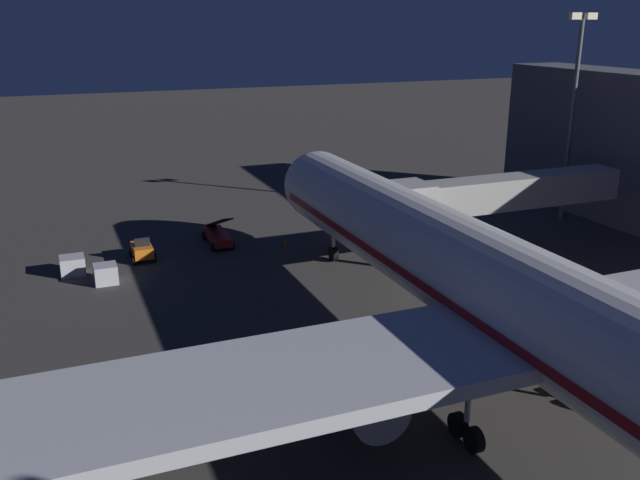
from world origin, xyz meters
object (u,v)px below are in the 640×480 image
Objects in this scene: airliner_at_gate at (555,325)px; jet_bridge at (489,194)px; pushback_tug at (142,250)px; traffic_cone_nose_port at (332,236)px; baggage_container_near_belt at (73,266)px; baggage_container_mid_row at (106,274)px; traffic_cone_nose_starboard at (286,241)px; belt_loader at (218,235)px; apron_floodlight_mast at (573,105)px.

airliner_at_gate reaches higher than jet_bridge.
pushback_tug is 16.57m from traffic_cone_nose_port.
airliner_at_gate reaches higher than baggage_container_near_belt.
pushback_tug is (25.73, -10.73, -4.77)m from jet_bridge.
baggage_container_near_belt is at bearing 15.46° from pushback_tug.
baggage_container_mid_row is 15.85m from traffic_cone_nose_starboard.
belt_loader is 4.49× the size of baggage_container_near_belt.
jet_bridge is 14.60m from traffic_cone_nose_port.
pushback_tug is at bearing -2.37° from traffic_cone_nose_port.
baggage_container_near_belt is 3.30× the size of traffic_cone_nose_starboard.
baggage_container_mid_row reaches higher than traffic_cone_nose_starboard.
jet_bridge reaches higher than baggage_container_near_belt.
pushback_tug is 0.33× the size of belt_loader.
belt_loader reaches higher than traffic_cone_nose_port.
traffic_cone_nose_port is at bearing -6.56° from apron_floodlight_mast.
apron_floodlight_mast is 46.52m from baggage_container_near_belt.
baggage_container_near_belt is (12.17, 3.15, -0.13)m from belt_loader.
apron_floodlight_mast reaches higher than baggage_container_mid_row.
apron_floodlight_mast is 41.30m from pushback_tug.
airliner_at_gate is 3.09× the size of jet_bridge.
baggage_container_near_belt is 22.03m from traffic_cone_nose_port.
pushback_tug is at bearing -65.82° from airliner_at_gate.
traffic_cone_nose_starboard is at bearing -85.98° from airliner_at_gate.
baggage_container_near_belt reaches higher than baggage_container_mid_row.
traffic_cone_nose_port is (-19.82, -3.64, -0.44)m from baggage_container_mid_row.
jet_bridge is 11.62× the size of baggage_container_near_belt.
jet_bridge is 7.77× the size of pushback_tug.
baggage_container_near_belt is 1.09× the size of baggage_container_mid_row.
baggage_container_mid_row is (-2.18, 2.82, -0.01)m from baggage_container_near_belt.
pushback_tug reaches higher than traffic_cone_nose_port.
apron_floodlight_mast is at bearing 174.48° from traffic_cone_nose_starboard.
apron_floodlight_mast reaches higher than baggage_container_near_belt.
belt_loader is 14.82× the size of traffic_cone_nose_starboard.
airliner_at_gate is 35.34m from pushback_tug.
jet_bridge is at bearing 163.53° from baggage_container_near_belt.
apron_floodlight_mast is at bearing 177.66° from baggage_container_near_belt.
baggage_container_near_belt is at bearing 2.15° from traffic_cone_nose_port.
belt_loader is 12.57m from baggage_container_near_belt.
jet_bridge reaches higher than belt_loader.
belt_loader is at bearing -13.29° from traffic_cone_nose_port.
airliner_at_gate is 31.78m from traffic_cone_nose_port.
baggage_container_near_belt is at bearing -2.34° from apron_floodlight_mast.
airliner_at_gate is at bearing 122.53° from baggage_container_mid_row.
airliner_at_gate is at bearing 85.98° from traffic_cone_nose_port.
apron_floodlight_mast is 35.06m from belt_loader.
apron_floodlight_mast is at bearing 171.42° from belt_loader.
belt_loader is 5.95m from traffic_cone_nose_starboard.
baggage_container_near_belt is 3.30× the size of traffic_cone_nose_port.
airliner_at_gate reaches higher than belt_loader.
traffic_cone_nose_port is (-16.55, 0.69, -0.51)m from pushback_tug.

